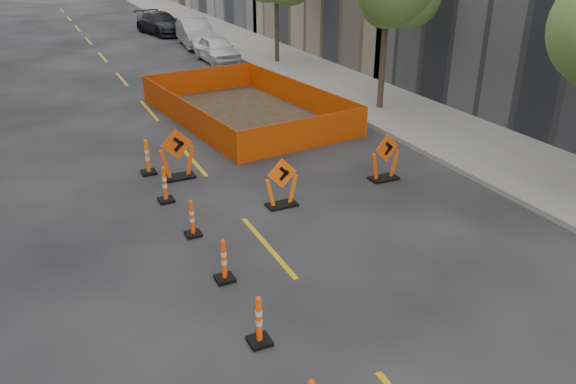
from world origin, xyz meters
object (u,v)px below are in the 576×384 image
parked_car_near (217,49)px  parked_car_mid (196,33)px  channelizer_7 (147,157)px  channelizer_5 (192,218)px  channelizer_6 (165,184)px  chevron_sign_left (177,154)px  channelizer_4 (224,260)px  chevron_sign_right (385,157)px  chevron_sign_center (282,182)px  parked_car_far (161,23)px  channelizer_3 (259,320)px

parked_car_near → parked_car_mid: 5.17m
parked_car_near → channelizer_7: bearing=-117.4°
channelizer_5 → channelizer_7: channelizer_7 is taller
channelizer_6 → chevron_sign_left: chevron_sign_left is taller
chevron_sign_left → parked_car_mid: (6.71, 20.30, 0.06)m
chevron_sign_left → channelizer_4: bearing=-96.1°
chevron_sign_left → parked_car_near: bearing=67.0°
chevron_sign_right → channelizer_4: bearing=-163.9°
channelizer_5 → parked_car_mid: (7.33, 23.81, 0.36)m
chevron_sign_left → chevron_sign_center: 3.55m
parked_car_mid → channelizer_5: bearing=-101.5°
parked_car_mid → parked_car_far: 5.73m
channelizer_3 → chevron_sign_left: size_ratio=0.64×
chevron_sign_center → channelizer_7: bearing=126.7°
chevron_sign_left → chevron_sign_right: bearing=-26.6°
channelizer_6 → chevron_sign_right: 6.22m
channelizer_5 → channelizer_6: bearing=93.1°
chevron_sign_right → parked_car_far: parked_car_far is taller
chevron_sign_center → channelizer_3: bearing=-118.0°
chevron_sign_left → channelizer_7: bearing=135.7°
chevron_sign_left → parked_car_mid: 21.38m
channelizer_5 → chevron_sign_left: 3.58m
channelizer_5 → parked_car_far: size_ratio=0.18×
channelizer_7 → chevron_sign_right: chevron_sign_right is taller
channelizer_3 → channelizer_6: size_ratio=0.96×
chevron_sign_left → chevron_sign_center: size_ratio=1.13×
parked_car_far → parked_car_mid: bearing=-93.0°
channelizer_7 → channelizer_4: bearing=-88.7°
channelizer_3 → parked_car_far: (6.58, 33.70, 0.27)m
channelizer_7 → chevron_sign_center: bearing=-54.2°
chevron_sign_center → chevron_sign_left: bearing=123.9°
channelizer_4 → chevron_sign_left: chevron_sign_left is taller
channelizer_3 → channelizer_5: (0.07, 4.22, -0.02)m
chevron_sign_center → parked_car_far: 29.21m
channelizer_3 → parked_car_near: parked_car_near is taller
channelizer_3 → chevron_sign_right: 7.90m
channelizer_5 → parked_car_near: size_ratio=0.22×
parked_car_far → channelizer_4: bearing=-112.9°
channelizer_3 → channelizer_6: channelizer_6 is taller
channelizer_4 → chevron_sign_center: bearing=46.5°
channelizer_3 → parked_car_far: size_ratio=0.19×
channelizer_3 → parked_car_mid: parked_car_mid is taller
channelizer_4 → channelizer_7: (-0.14, 6.33, 0.06)m
channelizer_5 → channelizer_6: 2.11m
chevron_sign_center → parked_car_near: (4.42, 18.12, 0.03)m
channelizer_6 → chevron_sign_center: size_ratio=0.75×
channelizer_4 → parked_car_far: size_ratio=0.18×
channelizer_5 → channelizer_3: bearing=-91.0°
channelizer_3 → channelizer_4: channelizer_3 is taller
channelizer_3 → chevron_sign_right: chevron_sign_right is taller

